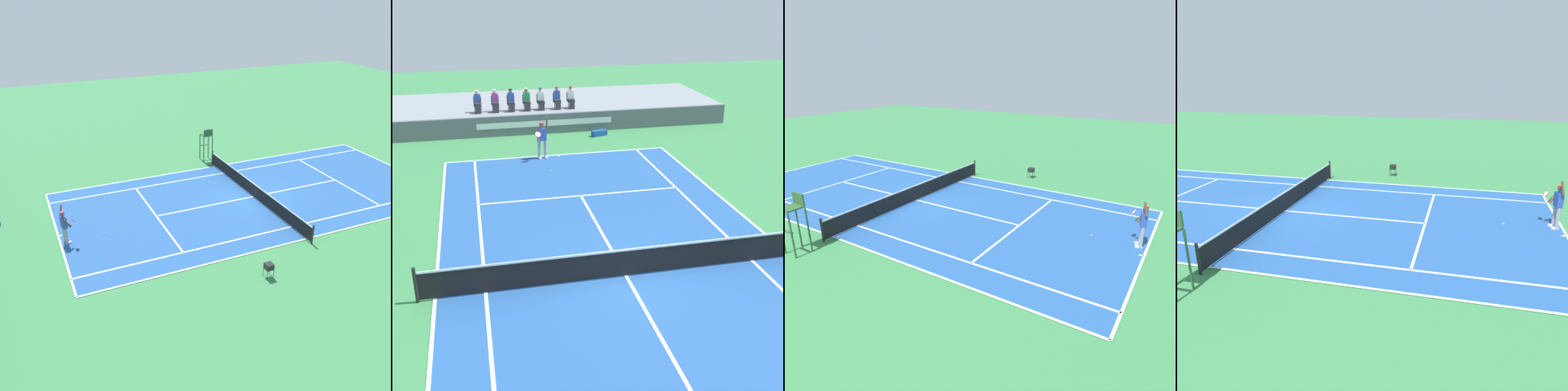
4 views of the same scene
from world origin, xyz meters
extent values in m
plane|color=#387F47|center=(0.00, 0.00, 0.00)|extent=(80.00, 80.00, 0.00)
cube|color=#235193|center=(0.00, 0.00, 0.01)|extent=(10.98, 23.78, 0.02)
cube|color=white|center=(0.00, 11.89, 0.02)|extent=(10.98, 0.10, 0.01)
cube|color=white|center=(-5.49, 0.00, 0.02)|extent=(0.10, 23.78, 0.01)
cube|color=white|center=(5.49, 0.00, 0.02)|extent=(0.10, 23.78, 0.01)
cube|color=white|center=(-4.11, 0.00, 0.02)|extent=(0.10, 23.78, 0.01)
cube|color=white|center=(4.11, 0.00, 0.02)|extent=(0.10, 23.78, 0.01)
cube|color=white|center=(0.00, 6.40, 0.02)|extent=(8.22, 0.10, 0.01)
cube|color=white|center=(0.00, -6.40, 0.02)|extent=(8.22, 0.10, 0.01)
cube|color=white|center=(0.00, 0.00, 0.02)|extent=(0.10, 12.80, 0.01)
cube|color=white|center=(0.00, 11.79, 0.02)|extent=(0.10, 0.20, 0.01)
cylinder|color=black|center=(-5.94, 0.00, 0.54)|extent=(0.10, 0.10, 1.07)
cylinder|color=black|center=(5.94, 0.00, 0.54)|extent=(0.10, 0.10, 1.07)
cube|color=black|center=(0.00, 0.00, 0.48)|extent=(11.78, 0.02, 0.84)
cube|color=white|center=(0.00, 0.00, 0.90)|extent=(11.78, 0.03, 0.06)
cylinder|color=#9E9EA3|center=(-0.66, 11.62, 0.46)|extent=(0.15, 0.15, 0.92)
cylinder|color=#9E9EA3|center=(-0.98, 11.55, 0.46)|extent=(0.15, 0.15, 0.92)
cube|color=white|center=(-0.65, 11.56, 0.05)|extent=(0.18, 0.30, 0.10)
cube|color=white|center=(-0.97, 11.49, 0.05)|extent=(0.18, 0.30, 0.10)
cube|color=#2D4CA8|center=(-0.82, 11.59, 1.22)|extent=(0.44, 0.32, 0.60)
sphere|color=brown|center=(-0.82, 11.59, 1.69)|extent=(0.22, 0.22, 0.22)
cylinder|color=red|center=(-0.82, 11.59, 1.78)|extent=(0.21, 0.21, 0.06)
cylinder|color=brown|center=(-0.56, 11.61, 1.78)|extent=(0.13, 0.23, 0.61)
cylinder|color=brown|center=(-1.05, 11.43, 1.24)|extent=(0.16, 0.34, 0.56)
cylinder|color=black|center=(-1.07, 11.31, 1.11)|extent=(0.08, 0.19, 0.25)
torus|color=red|center=(-1.07, 11.13, 1.37)|extent=(0.34, 0.25, 0.26)
cylinder|color=silver|center=(-1.07, 11.13, 1.37)|extent=(0.30, 0.21, 0.22)
sphere|color=#D1E533|center=(-0.73, 9.59, 0.03)|extent=(0.07, 0.07, 0.07)
cylinder|color=#2D562D|center=(7.42, 0.35, 0.95)|extent=(0.07, 0.07, 1.90)
cylinder|color=#2D562D|center=(7.42, -0.35, 0.95)|extent=(0.07, 0.07, 1.90)
cylinder|color=#2D562D|center=(6.72, 0.35, 0.95)|extent=(0.07, 0.07, 1.90)
cylinder|color=#2D562D|center=(6.72, -0.35, 0.95)|extent=(0.07, 0.07, 1.90)
cube|color=#2D562D|center=(7.07, 0.00, 1.93)|extent=(0.70, 0.70, 0.06)
cube|color=#2D562D|center=(6.72, 0.00, 2.20)|extent=(0.06, 0.70, 0.48)
cube|color=#2D562D|center=(7.39, 0.00, 1.04)|extent=(0.10, 0.70, 0.04)
cube|color=black|center=(-7.47, 3.56, 0.56)|extent=(0.36, 0.36, 0.28)
cylinder|color=black|center=(-7.64, 3.39, 0.21)|extent=(0.02, 0.02, 0.42)
cylinder|color=black|center=(-7.30, 3.39, 0.21)|extent=(0.02, 0.02, 0.42)
cylinder|color=black|center=(-7.64, 3.73, 0.21)|extent=(0.02, 0.02, 0.42)
cylinder|color=black|center=(-7.30, 3.73, 0.21)|extent=(0.02, 0.02, 0.42)
ellipsoid|color=#D1E533|center=(-7.47, 3.56, 0.64)|extent=(0.30, 0.30, 0.12)
camera|label=1|loc=(-21.33, 13.22, 12.20)|focal=40.60mm
camera|label=2|loc=(-4.09, -12.81, 8.15)|focal=48.01mm
camera|label=3|loc=(14.05, 13.09, 7.04)|focal=32.91mm
camera|label=4|loc=(15.00, 7.84, 6.04)|focal=35.06mm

